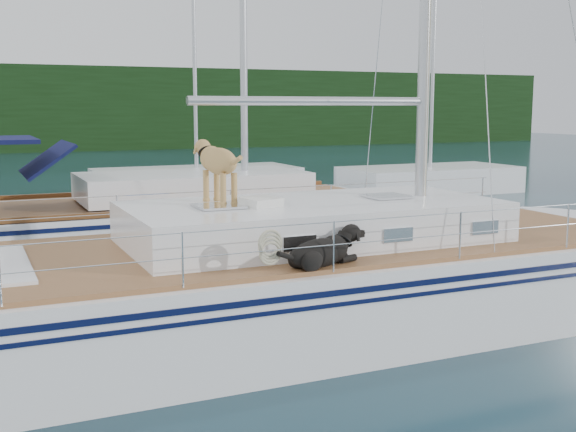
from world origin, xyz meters
name	(u,v)px	position (x,y,z in m)	size (l,w,h in m)	color
ground	(261,333)	(0.00, 0.00, 0.00)	(120.00, 120.00, 0.00)	black
tree_line	(17,109)	(0.00, 45.00, 3.00)	(90.00, 3.00, 6.00)	black
shore_bank	(18,142)	(0.00, 46.20, 0.60)	(92.00, 1.00, 1.20)	#595147
main_sailboat	(267,286)	(0.09, 0.00, 0.68)	(12.00, 3.80, 14.01)	white
neighbor_sailboat	(144,226)	(-0.23, 6.01, 0.63)	(11.00, 3.50, 13.30)	white
bg_boat_center	(197,182)	(4.00, 16.00, 0.45)	(7.20, 3.00, 11.65)	white
bg_boat_east	(430,180)	(12.00, 13.00, 0.46)	(6.40, 3.00, 11.65)	white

